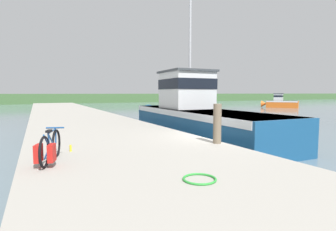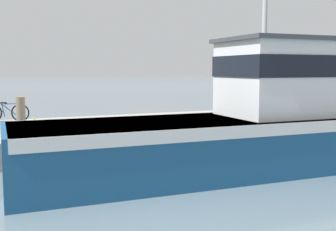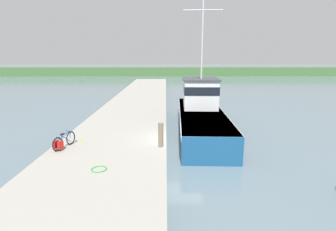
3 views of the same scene
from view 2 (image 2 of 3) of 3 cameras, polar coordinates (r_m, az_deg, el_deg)
ground_plane at (r=12.48m, az=-13.14°, el=-7.47°), size 320.00×320.00×0.00m
dock_pier at (r=16.09m, az=-15.84°, el=-2.97°), size 6.05×80.00×0.82m
fishing_boat_main at (r=12.51m, az=11.04°, el=-1.38°), size 3.67×14.45×10.26m
bicycle_touring at (r=18.17m, az=-21.48°, el=0.33°), size 0.73×1.72×0.79m
mooring_post at (r=13.12m, az=-19.29°, el=-0.43°), size 0.27×0.27×1.31m
water_bottle_by_bike at (r=17.70m, az=-17.68°, el=-0.55°), size 0.06×0.06×0.19m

